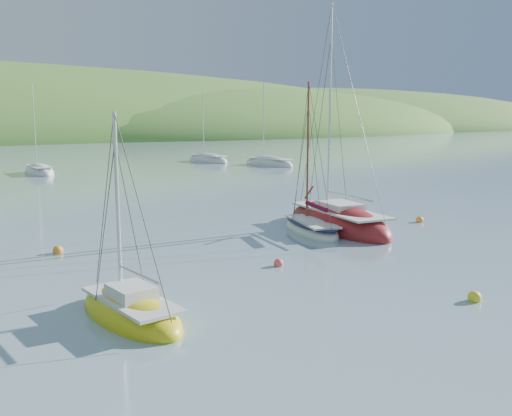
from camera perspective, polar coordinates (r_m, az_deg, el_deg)
ground at (r=22.49m, az=13.61°, el=-7.01°), size 700.00×700.00×0.00m
daysailer_white at (r=30.84m, az=5.56°, el=-2.04°), size 3.70×5.93×8.57m
sloop_red at (r=32.00m, az=8.17°, el=-1.61°), size 4.75×9.41×13.30m
sailboat_yellow at (r=18.29m, az=-12.42°, el=-10.18°), size 2.40×5.33×6.91m
distant_sloop_a at (r=66.21m, az=-20.86°, el=3.35°), size 2.81×7.42×10.48m
distant_sloop_b at (r=78.71m, az=-4.83°, el=4.75°), size 3.55×8.17×11.32m
distant_sloop_d at (r=72.65m, az=1.29°, el=4.42°), size 3.95×8.25×11.31m
mooring_buoys at (r=26.81m, az=9.31°, el=-4.00°), size 22.76×15.43×0.47m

